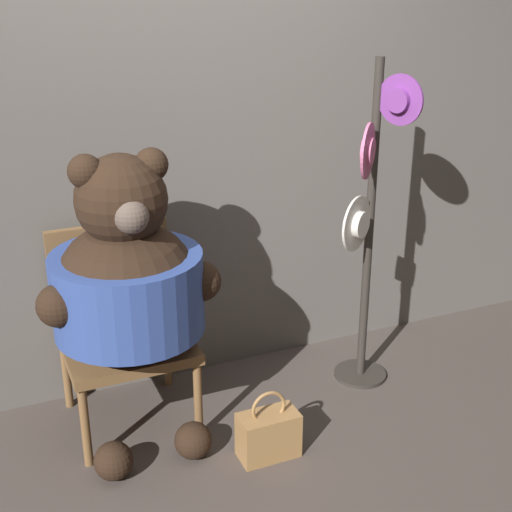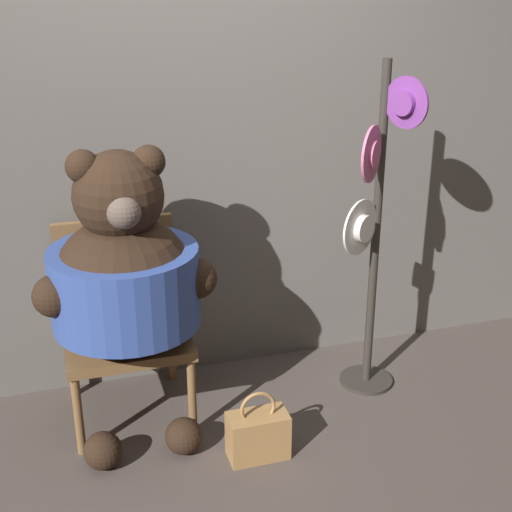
{
  "view_description": "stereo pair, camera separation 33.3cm",
  "coord_description": "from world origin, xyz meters",
  "px_view_note": "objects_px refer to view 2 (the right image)",
  "views": [
    {
      "loc": [
        -0.91,
        -2.56,
        2.06
      ],
      "look_at": [
        0.31,
        0.28,
        0.8
      ],
      "focal_mm": 50.0,
      "sensor_mm": 36.0,
      "label": 1
    },
    {
      "loc": [
        -0.6,
        -2.67,
        2.06
      ],
      "look_at": [
        0.31,
        0.28,
        0.8
      ],
      "focal_mm": 50.0,
      "sensor_mm": 36.0,
      "label": 2
    }
  ],
  "objects_px": {
    "chair": "(122,315)",
    "teddy_bear": "(125,278)",
    "hat_display_rack": "(374,228)",
    "handbag_on_ground": "(258,434)"
  },
  "relations": [
    {
      "from": "chair",
      "to": "teddy_bear",
      "type": "xyz_separation_m",
      "value": [
        0.01,
        -0.18,
        0.28
      ]
    },
    {
      "from": "teddy_bear",
      "to": "handbag_on_ground",
      "type": "distance_m",
      "value": 0.92
    },
    {
      "from": "chair",
      "to": "teddy_bear",
      "type": "height_order",
      "value": "teddy_bear"
    },
    {
      "from": "chair",
      "to": "teddy_bear",
      "type": "relative_size",
      "value": 0.68
    },
    {
      "from": "hat_display_rack",
      "to": "chair",
      "type": "bearing_deg",
      "value": 169.38
    },
    {
      "from": "hat_display_rack",
      "to": "handbag_on_ground",
      "type": "xyz_separation_m",
      "value": [
        -0.7,
        -0.37,
        -0.78
      ]
    },
    {
      "from": "teddy_bear",
      "to": "hat_display_rack",
      "type": "bearing_deg",
      "value": -1.99
    },
    {
      "from": "handbag_on_ground",
      "to": "chair",
      "type": "bearing_deg",
      "value": 130.04
    },
    {
      "from": "hat_display_rack",
      "to": "teddy_bear",
      "type": "bearing_deg",
      "value": 178.01
    },
    {
      "from": "chair",
      "to": "handbag_on_ground",
      "type": "bearing_deg",
      "value": -49.96
    }
  ]
}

